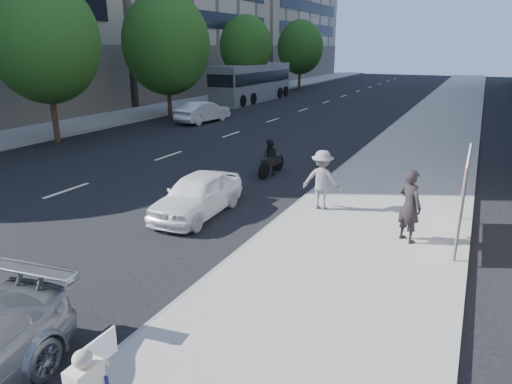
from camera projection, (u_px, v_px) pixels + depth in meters
The scene contains 14 objects.
ground at pixel (188, 245), 11.71m from camera, with size 160.00×160.00×0.00m, color black.
near_sidewalk at pixel (434, 131), 27.15m from camera, with size 5.00×120.00×0.15m, color gray.
far_sidewalk at pixel (154, 110), 35.80m from camera, with size 4.50×120.00×0.15m, color gray.
tree_far_b at pixel (45, 41), 22.71m from camera, with size 5.40×5.40×8.24m.
tree_far_c at pixel (166, 44), 31.31m from camera, with size 6.00×6.00×8.47m.
tree_far_d at pixel (246, 46), 41.63m from camera, with size 4.80×4.80×7.65m.
tree_far_e at pixel (300, 47), 53.65m from camera, with size 5.40×5.40×7.89m.
jogger at pixel (322, 180), 13.65m from camera, with size 1.16×0.67×1.80m, color gray.
pedestrian_woman at pixel (410, 206), 11.34m from camera, with size 0.68×0.45×1.87m, color black.
protest_banner at pixel (463, 192), 11.41m from camera, with size 0.08×3.06×2.20m.
white_sedan_near at pixel (197, 194), 13.64m from camera, with size 1.50×3.74×1.27m, color white.
white_sedan_mid at pixel (203, 112), 30.52m from camera, with size 1.48×4.25×1.40m, color silver.
motorcycle at pixel (271, 159), 17.90m from camera, with size 0.76×2.05×1.42m.
bus at pixel (253, 83), 42.32m from camera, with size 2.76×12.07×3.30m.
Camera 1 is at (6.26, -8.89, 4.86)m, focal length 32.00 mm.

